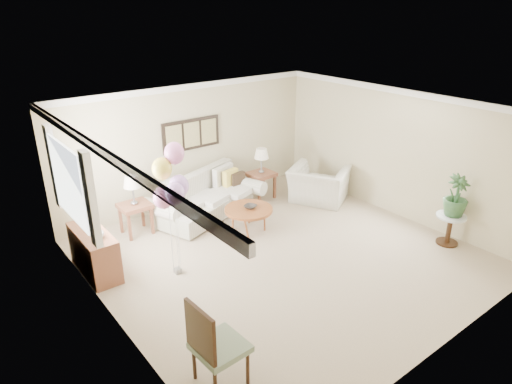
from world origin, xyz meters
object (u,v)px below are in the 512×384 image
coffee_table (249,210)px  accent_chair (214,344)px  sofa (205,200)px  armchair (318,185)px  balloon_cluster (171,180)px

coffee_table → accent_chair: (-2.65, -2.84, 0.16)m
sofa → coffee_table: sofa is taller
accent_chair → sofa: bearing=59.1°
armchair → balloon_cluster: 4.16m
armchair → accent_chair: (-4.72, -3.03, 0.21)m
coffee_table → accent_chair: 3.89m
armchair → accent_chair: size_ratio=1.04×
coffee_table → balloon_cluster: 2.25m
sofa → balloon_cluster: size_ratio=1.21×
armchair → balloon_cluster: size_ratio=0.55×
balloon_cluster → accent_chair: bearing=-109.0°
accent_chair → coffee_table: bearing=47.0°
coffee_table → balloon_cluster: (-1.83, -0.48, 1.21)m
armchair → balloon_cluster: balloon_cluster is taller
armchair → accent_chair: bearing=94.9°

